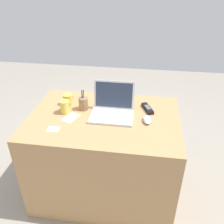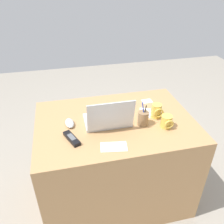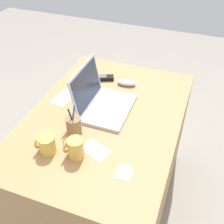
# 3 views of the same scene
# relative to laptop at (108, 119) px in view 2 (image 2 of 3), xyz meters

# --- Properties ---
(ground_plane) EXTENTS (6.00, 6.00, 0.00)m
(ground_plane) POSITION_rel_laptop_xyz_m (-0.06, -0.04, -0.80)
(ground_plane) COLOR gray
(desk) EXTENTS (1.11, 0.78, 0.75)m
(desk) POSITION_rel_laptop_xyz_m (-0.06, -0.04, -0.42)
(desk) COLOR tan
(desk) RESTS_ON ground
(laptop) EXTENTS (0.32, 0.26, 0.23)m
(laptop) POSITION_rel_laptop_xyz_m (0.00, 0.00, 0.00)
(laptop) COLOR silver
(laptop) RESTS_ON desk
(computer_mouse) EXTENTS (0.07, 0.12, 0.03)m
(computer_mouse) POSITION_rel_laptop_xyz_m (0.26, -0.05, -0.03)
(computer_mouse) COLOR silver
(computer_mouse) RESTS_ON desk
(coffee_mug_white) EXTENTS (0.07, 0.09, 0.09)m
(coffee_mug_white) POSITION_rel_laptop_xyz_m (-0.38, 0.11, -0.00)
(coffee_mug_white) COLOR #E0BC4C
(coffee_mug_white) RESTS_ON desk
(coffee_mug_tall) EXTENTS (0.07, 0.08, 0.10)m
(coffee_mug_tall) POSITION_rel_laptop_xyz_m (-0.36, -0.02, 0.00)
(coffee_mug_tall) COLOR #E0BC4C
(coffee_mug_tall) RESTS_ON desk
(cordless_phone) EXTENTS (0.10, 0.16, 0.03)m
(cordless_phone) POSITION_rel_laptop_xyz_m (0.26, 0.11, -0.04)
(cordless_phone) COLOR black
(cordless_phone) RESTS_ON desk
(pen_holder) EXTENTS (0.07, 0.07, 0.17)m
(pen_holder) POSITION_rel_laptop_xyz_m (-0.23, 0.05, 0.00)
(pen_holder) COLOR olive
(pen_holder) RESTS_ON desk
(paper_note_near_laptop) EXTENTS (0.13, 0.15, 0.00)m
(paper_note_near_laptop) POSITION_rel_laptop_xyz_m (-0.30, -0.09, -0.05)
(paper_note_near_laptop) COLOR white
(paper_note_near_laptop) RESTS_ON desk
(paper_note_left) EXTENTS (0.17, 0.11, 0.00)m
(paper_note_left) POSITION_rel_laptop_xyz_m (0.02, 0.24, -0.05)
(paper_note_left) COLOR white
(paper_note_left) RESTS_ON desk
(paper_note_right) EXTENTS (0.08, 0.07, 0.00)m
(paper_note_right) POSITION_rel_laptop_xyz_m (-0.37, -0.25, -0.05)
(paper_note_right) COLOR white
(paper_note_right) RESTS_ON desk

